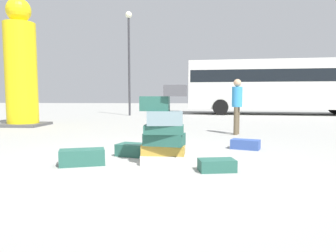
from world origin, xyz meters
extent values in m
plane|color=#9E9E99|center=(0.00, 0.00, 0.00)|extent=(80.00, 80.00, 0.00)
cube|color=beige|center=(0.27, -0.14, 0.07)|extent=(0.80, 0.52, 0.15)
cube|color=#B28C33|center=(0.28, -0.10, 0.23)|extent=(0.73, 0.42, 0.17)
cube|color=#26594C|center=(0.30, -0.20, 0.42)|extent=(0.70, 0.48, 0.20)
cube|color=#26594C|center=(0.30, -0.25, 0.59)|extent=(0.64, 0.37, 0.14)
cube|color=gray|center=(0.31, -0.29, 0.77)|extent=(0.60, 0.38, 0.23)
cube|color=#26594C|center=(0.15, -0.23, 1.01)|extent=(0.47, 0.28, 0.24)
cube|color=#4C4C51|center=(0.49, -0.36, 1.22)|extent=(0.37, 0.24, 0.18)
cube|color=#26594C|center=(-0.26, 0.47, 0.11)|extent=(0.85, 0.61, 0.23)
cube|color=#26594C|center=(-1.04, -0.38, 0.13)|extent=(0.79, 0.57, 0.26)
cube|color=#334F99|center=(1.88, 1.42, 0.10)|extent=(0.65, 0.49, 0.21)
cube|color=#26594C|center=(1.14, -0.63, 0.09)|extent=(0.59, 0.42, 0.18)
cylinder|color=brown|center=(2.07, 4.12, 0.40)|extent=(0.12, 0.12, 0.80)
cylinder|color=brown|center=(1.99, 3.92, 0.40)|extent=(0.12, 0.12, 0.80)
cylinder|color=#338CCC|center=(2.03, 4.02, 1.10)|extent=(0.30, 0.30, 0.58)
sphere|color=tan|center=(2.03, 4.02, 1.50)|extent=(0.22, 0.22, 0.22)
cylinder|color=yellow|center=(-5.58, 6.08, 1.88)|extent=(1.13, 1.13, 3.76)
sphere|color=yellow|center=(-5.58, 6.08, 4.20)|extent=(0.88, 0.88, 0.88)
cube|color=#4C4C4C|center=(-5.58, 6.08, 0.05)|extent=(1.58, 1.58, 0.10)
cube|color=silver|center=(5.88, 14.15, 1.75)|extent=(10.84, 3.58, 2.80)
cube|color=black|center=(5.88, 14.15, 2.24)|extent=(10.63, 3.58, 0.70)
cylinder|color=black|center=(9.44, 15.04, 0.45)|extent=(0.92, 0.34, 0.90)
cylinder|color=black|center=(2.57, 15.75, 0.45)|extent=(0.92, 0.34, 0.90)
cylinder|color=black|center=(2.31, 13.27, 0.45)|extent=(0.92, 0.34, 0.90)
cylinder|color=#333338|center=(-2.83, 12.50, 2.71)|extent=(0.12, 0.12, 5.42)
sphere|color=#F2F2CC|center=(-2.83, 12.50, 5.54)|extent=(0.36, 0.36, 0.36)
camera|label=1|loc=(0.79, -5.47, 1.15)|focal=34.51mm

